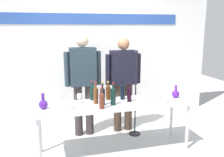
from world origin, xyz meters
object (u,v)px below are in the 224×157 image
(wine_glass_right_1, at_px, (158,91))
(display_table, at_px, (115,107))
(wine_glass_left_2, at_px, (69,103))
(wine_bottle_0, at_px, (123,91))
(wine_bottle_3, at_px, (102,100))
(wine_glass_right_0, at_px, (143,93))
(wine_bottle_6, at_px, (113,96))
(decanter_blue_left, at_px, (43,104))
(wine_bottle_1, at_px, (108,92))
(wine_glass_right_3, at_px, (158,94))
(wine_bottle_5, at_px, (92,92))
(decanter_blue_right, at_px, (176,94))
(wine_glass_left_0, at_px, (60,99))
(wine_glass_right_4, at_px, (145,96))
(wine_glass_left_3, at_px, (61,97))
(presenter_right, at_px, (123,78))
(microphone_stand, at_px, (135,107))
(wine_glass_right_2, at_px, (166,96))
(wine_glass_right_5, at_px, (149,92))
(presenter_left, at_px, (83,78))
(wine_bottle_2, at_px, (102,96))
(wine_bottle_7, at_px, (129,94))
(wine_bottle_4, at_px, (96,94))
(wine_glass_left_1, at_px, (80,96))

(wine_glass_right_1, bearing_deg, display_table, -174.50)
(wine_glass_left_2, bearing_deg, wine_bottle_0, 17.82)
(wine_bottle_3, bearing_deg, wine_glass_right_0, 22.08)
(wine_bottle_6, bearing_deg, wine_bottle_3, -149.15)
(decanter_blue_left, distance_m, wine_bottle_1, 0.98)
(wine_bottle_1, relative_size, wine_glass_right_3, 1.81)
(decanter_blue_left, bearing_deg, wine_bottle_5, 17.26)
(decanter_blue_right, xyz_separation_m, wine_glass_left_0, (-1.79, 0.04, 0.05))
(wine_glass_left_2, bearing_deg, wine_bottle_1, 26.82)
(decanter_blue_right, bearing_deg, wine_bottle_5, 170.13)
(wine_bottle_0, relative_size, wine_glass_left_2, 2.15)
(wine_glass_left_0, height_order, wine_glass_right_4, wine_glass_left_0)
(wine_bottle_6, xyz_separation_m, wine_glass_left_2, (-0.63, -0.04, -0.04))
(wine_glass_left_3, bearing_deg, wine_bottle_1, 2.69)
(wine_bottle_1, bearing_deg, wine_glass_left_2, -153.18)
(presenter_right, height_order, wine_glass_right_3, presenter_right)
(wine_glass_right_4, bearing_deg, wine_glass_left_2, -178.93)
(wine_glass_left_3, relative_size, microphone_stand, 0.10)
(decanter_blue_right, relative_size, wine_glass_left_3, 1.39)
(wine_glass_right_2, relative_size, wine_glass_right_5, 1.06)
(wine_glass_left_3, bearing_deg, wine_bottle_6, -18.56)
(wine_glass_left_3, bearing_deg, presenter_left, 52.59)
(wine_bottle_3, xyz_separation_m, wine_glass_right_1, (0.96, 0.27, -0.01))
(display_table, bearing_deg, wine_glass_left_0, 176.81)
(wine_glass_right_3, bearing_deg, wine_glass_right_0, 133.78)
(wine_bottle_2, relative_size, wine_glass_right_2, 2.29)
(wine_bottle_0, xyz_separation_m, wine_bottle_7, (0.06, -0.14, -0.01))
(decanter_blue_right, height_order, wine_glass_right_2, decanter_blue_right)
(decanter_blue_right, relative_size, wine_bottle_3, 0.66)
(microphone_stand, bearing_deg, wine_glass_right_1, -60.26)
(presenter_left, relative_size, wine_bottle_0, 5.48)
(microphone_stand, bearing_deg, wine_bottle_5, -164.07)
(wine_glass_right_2, bearing_deg, wine_glass_right_3, 119.74)
(wine_bottle_1, relative_size, wine_glass_right_5, 2.05)
(wine_bottle_5, distance_m, wine_glass_left_0, 0.53)
(decanter_blue_left, distance_m, wine_glass_right_3, 1.67)
(decanter_blue_right, relative_size, wine_glass_right_4, 1.41)
(presenter_left, distance_m, wine_glass_right_1, 1.25)
(wine_bottle_4, xyz_separation_m, wine_glass_left_2, (-0.40, -0.17, -0.04))
(wine_bottle_6, bearing_deg, wine_glass_left_1, 155.30)
(wine_bottle_1, bearing_deg, wine_glass_right_0, -9.75)
(decanter_blue_right, bearing_deg, wine_bottle_3, -170.60)
(wine_glass_left_1, height_order, wine_glass_right_3, wine_glass_right_3)
(wine_bottle_2, bearing_deg, wine_glass_right_1, 7.81)
(wine_glass_right_5, distance_m, microphone_stand, 0.52)
(wine_glass_left_0, relative_size, wine_glass_right_2, 1.06)
(wine_bottle_6, height_order, wine_glass_right_0, wine_bottle_6)
(presenter_left, relative_size, wine_glass_left_0, 11.12)
(wine_bottle_6, distance_m, wine_glass_left_0, 0.75)
(presenter_right, bearing_deg, wine_bottle_4, -133.99)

